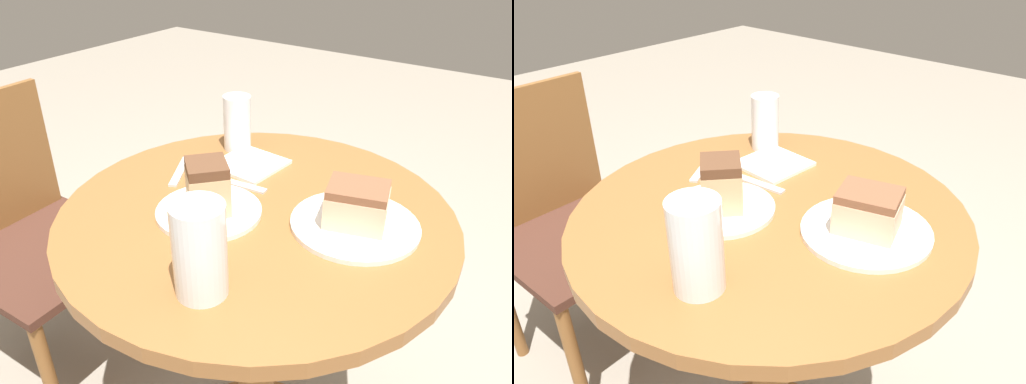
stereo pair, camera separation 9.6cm
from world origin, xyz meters
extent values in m
cylinder|color=brown|center=(0.00, 0.00, 0.38)|extent=(0.09, 0.09, 0.71)
cylinder|color=brown|center=(0.00, 0.00, 0.75)|extent=(0.78, 0.78, 0.03)
cylinder|color=brown|center=(0.11, 0.47, 0.21)|extent=(0.04, 0.04, 0.43)
cylinder|color=brown|center=(0.10, 0.85, 0.21)|extent=(0.04, 0.04, 0.43)
cube|color=#47281E|center=(-0.09, 0.65, 0.44)|extent=(0.45, 0.45, 0.03)
cylinder|color=white|center=(-0.06, 0.07, 0.77)|extent=(0.21, 0.21, 0.01)
cylinder|color=white|center=(0.05, -0.19, 0.77)|extent=(0.24, 0.24, 0.01)
cube|color=tan|center=(-0.06, 0.07, 0.82)|extent=(0.11, 0.11, 0.08)
cube|color=brown|center=(-0.06, 0.07, 0.87)|extent=(0.11, 0.11, 0.02)
cube|color=beige|center=(0.05, -0.19, 0.81)|extent=(0.12, 0.13, 0.06)
cube|color=brown|center=(0.05, -0.19, 0.85)|extent=(0.11, 0.13, 0.02)
cylinder|color=beige|center=(-0.24, -0.07, 0.81)|extent=(0.07, 0.07, 0.09)
cylinder|color=white|center=(-0.24, -0.07, 0.85)|extent=(0.08, 0.08, 0.16)
cylinder|color=silver|center=(0.21, 0.20, 0.81)|extent=(0.06, 0.06, 0.08)
cylinder|color=white|center=(0.21, 0.20, 0.83)|extent=(0.07, 0.07, 0.13)
cube|color=white|center=(0.15, 0.12, 0.77)|extent=(0.15, 0.15, 0.01)
cube|color=silver|center=(0.06, 0.12, 0.77)|extent=(0.04, 0.19, 0.00)
cube|color=silver|center=(0.03, 0.23, 0.77)|extent=(0.13, 0.08, 0.00)
camera|label=1|loc=(-0.69, -0.48, 1.28)|focal=35.00mm
camera|label=2|loc=(-0.63, -0.55, 1.28)|focal=35.00mm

